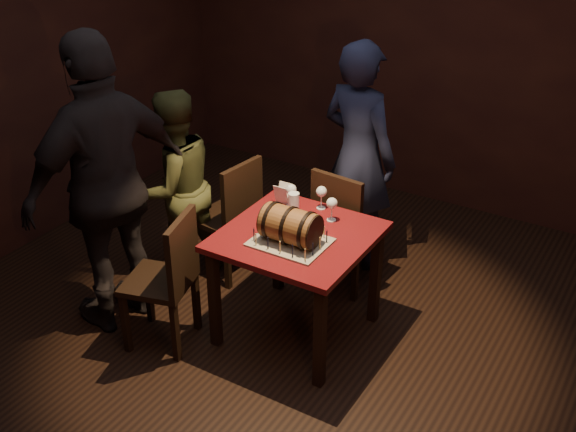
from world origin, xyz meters
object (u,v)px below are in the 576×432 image
Objects in this scene: pint_of_ale at (294,204)px; person_left_front at (108,186)px; wine_glass_left at (291,191)px; chair_left_rear at (233,213)px; wine_glass_mid at (321,193)px; pub_table at (297,249)px; chair_back at (343,224)px; barrel_cake at (290,226)px; person_back at (358,156)px; wine_glass_right at (332,204)px; chair_left_front at (169,274)px; person_left_rear at (174,187)px.

person_left_front reaches higher than pint_of_ale.
chair_left_rear reaches higher than wine_glass_left.
chair_left_rear is (-0.72, -0.01, -0.34)m from wine_glass_mid.
wine_glass_mid is 1.07× the size of pint_of_ale.
wine_glass_mid is 0.20m from pint_of_ale.
chair_back reaches higher than pub_table.
wine_glass_mid is 1.36m from person_left_front.
barrel_cake is 0.43× the size of chair_back.
person_back is (0.66, 0.67, 0.34)m from chair_left_rear.
pint_of_ale is at bearing -169.00° from wine_glass_right.
chair_left_front is (-0.40, -0.80, -0.35)m from wine_glass_left.
wine_glass_left is at bearing 115.61° from person_left_rear.
chair_left_rear is 1.00m from person_back.
person_left_front is at bearing 174.26° from chair_left_front.
barrel_cake is at bearing 30.87° from chair_left_front.
pint_of_ale is (-0.12, -0.16, -0.04)m from wine_glass_mid.
barrel_cake is 0.20× the size of person_left_front.
pint_of_ale is at bearing -14.03° from chair_left_rear.
person_left_front is (-1.02, -1.49, 0.13)m from person_back.
chair_left_rear is at bearing -160.98° from chair_back.
chair_left_rear is at bearing -179.33° from wine_glass_mid.
wine_glass_right is 0.17× the size of chair_left_rear.
barrel_cake is at bearing 93.42° from person_left_rear.
person_left_rear reaches higher than chair_left_rear.
person_left_front is at bearing -163.42° from barrel_cake.
chair_left_rear is 0.54× the size of person_back.
person_left_rear is (-0.90, -0.13, -0.15)m from wine_glass_left.
barrel_cake reaches higher than wine_glass_right.
person_back is 0.87× the size of person_left_front.
chair_back is 0.54m from person_back.
wine_glass_right is at bearing 133.74° from person_left_front.
pub_table is at bearing 99.55° from barrel_cake.
person_left_rear is at bearing 126.19° from chair_left_front.
person_left_front reaches higher than person_left_rear.
wine_glass_mid and wine_glass_right have the same top height.
person_left_rear reaches higher than barrel_cake.
wine_glass_mid is 0.17m from wine_glass_right.
barrel_cake is 2.47× the size of wine_glass_right.
person_back reaches higher than wine_glass_right.
chair_left_front reaches higher than wine_glass_left.
chair_left_rear is (-0.76, -0.26, 0.00)m from chair_back.
person_back is (-0.06, 0.67, -0.01)m from wine_glass_mid.
barrel_cake is 0.43× the size of chair_left_rear.
person_left_front is (-1.08, -0.83, 0.12)m from wine_glass_mid.
pub_table is 1.13m from person_left_rear.
pint_of_ale is 0.16× the size of chair_back.
pub_table is 0.43m from wine_glass_left.
wine_glass_left is at bearing 126.87° from pub_table.
chair_back is at bearing 60.71° from chair_left_front.
person_back is at bearing 103.97° from chair_back.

